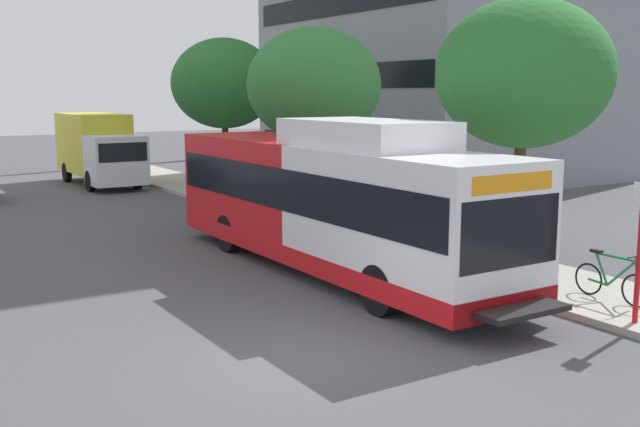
{
  "coord_description": "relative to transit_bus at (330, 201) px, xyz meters",
  "views": [
    {
      "loc": [
        -5.7,
        -9.88,
        4.25
      ],
      "look_at": [
        2.87,
        3.75,
        1.6
      ],
      "focal_mm": 41.55,
      "sensor_mm": 36.0,
      "label": 1
    }
  ],
  "objects": [
    {
      "name": "ground_plane",
      "position": [
        -3.74,
        3.33,
        -1.7
      ],
      "size": [
        120.0,
        120.0,
        0.0
      ],
      "primitive_type": "plane",
      "color": "#4C4C51"
    },
    {
      "name": "sidewalk_curb",
      "position": [
        3.26,
        1.33,
        -1.63
      ],
      "size": [
        3.0,
        56.0,
        0.14
      ],
      "primitive_type": "cube",
      "color": "#A8A399",
      "rests_on": "ground"
    },
    {
      "name": "transit_bus",
      "position": [
        0.0,
        0.0,
        0.0
      ],
      "size": [
        2.58,
        12.25,
        3.65
      ],
      "color": "white",
      "rests_on": "ground"
    },
    {
      "name": "bus_stop_sign_pole",
      "position": [
        2.22,
        -6.69,
        -0.05
      ],
      "size": [
        0.1,
        0.36,
        2.6
      ],
      "color": "red",
      "rests_on": "sidewalk_curb"
    },
    {
      "name": "bicycle_parked",
      "position": [
        3.05,
        -5.57,
        -1.14
      ],
      "size": [
        0.52,
        1.76,
        1.02
      ],
      "color": "black",
      "rests_on": "sidewalk_curb"
    },
    {
      "name": "street_tree_near_stop",
      "position": [
        4.26,
        -1.92,
        2.97
      ],
      "size": [
        4.21,
        4.21,
        6.34
      ],
      "color": "#4C3823",
      "rests_on": "sidewalk_curb"
    },
    {
      "name": "street_tree_mid_block",
      "position": [
        3.87,
        7.01,
        2.77
      ],
      "size": [
        4.54,
        4.54,
        6.27
      ],
      "color": "#4C3823",
      "rests_on": "sidewalk_curb"
    },
    {
      "name": "street_tree_far_block",
      "position": [
        3.99,
        14.41,
        2.89
      ],
      "size": [
        4.45,
        4.45,
        6.36
      ],
      "color": "#4C3823",
      "rests_on": "sidewalk_curb"
    },
    {
      "name": "box_truck_background",
      "position": [
        0.07,
        19.74,
        0.04
      ],
      "size": [
        2.32,
        7.01,
        3.25
      ],
      "color": "silver",
      "rests_on": "ground"
    },
    {
      "name": "lattice_comm_tower",
      "position": [
        19.55,
        31.97,
        7.62
      ],
      "size": [
        1.1,
        1.1,
        28.12
      ],
      "color": "#B7B7BC",
      "rests_on": "ground"
    }
  ]
}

